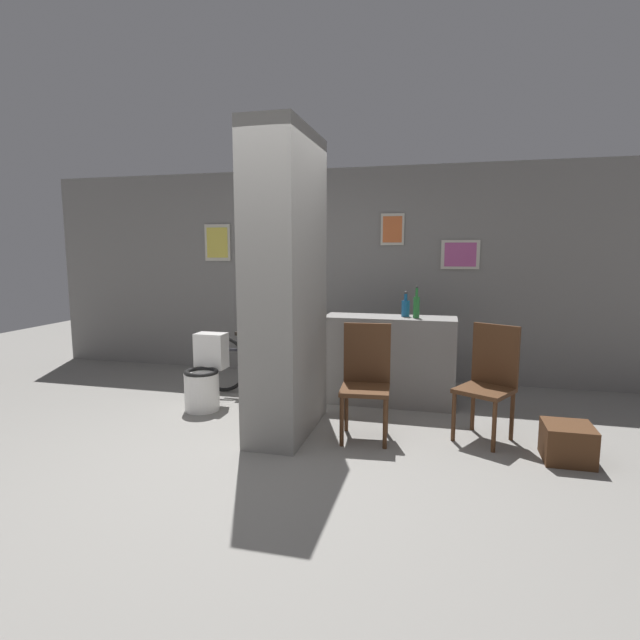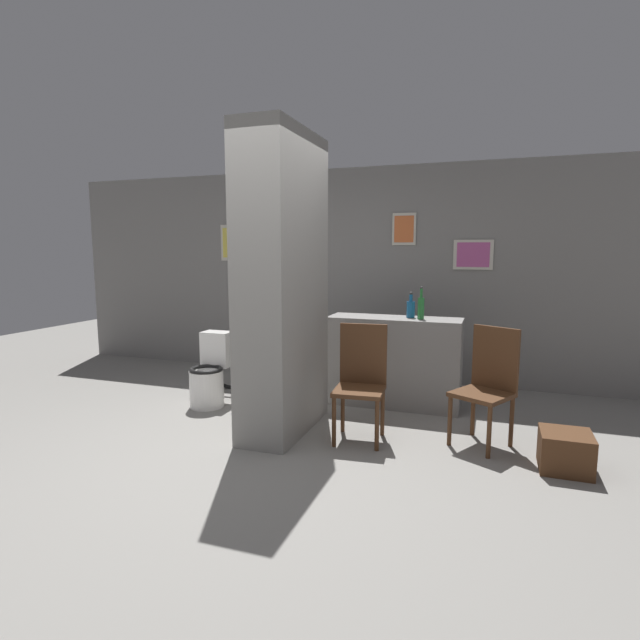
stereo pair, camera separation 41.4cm
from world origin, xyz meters
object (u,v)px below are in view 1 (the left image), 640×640
Objects in this scene: toilet at (205,377)px; chair_by_doorway at (489,378)px; chair_near_pillar at (366,377)px; bicycle at (265,365)px; bottle_tall at (416,306)px.

toilet is 0.77× the size of chair_by_doorway.
chair_near_pillar is 1.00× the size of chair_by_doorway.
chair_by_doorway is (2.73, -0.16, 0.20)m from toilet.
bicycle is (-2.30, 0.75, -0.18)m from chair_by_doorway.
toilet reaches higher than bicycle.
chair_by_doorway is at bearing -48.71° from bottle_tall.
chair_by_doorway is 0.58× the size of bicycle.
bicycle is at bearing 53.83° from toilet.
bottle_tall reaches higher than chair_near_pillar.
bottle_tall is at bearing 0.10° from bicycle.
chair_near_pillar is at bearing -110.40° from bottle_tall.
toilet is at bearing -154.50° from chair_by_doorway.
chair_by_doorway is 2.98× the size of bottle_tall.
toilet is at bearing -164.00° from bottle_tall.
bottle_tall is at bearing 64.66° from chair_near_pillar.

